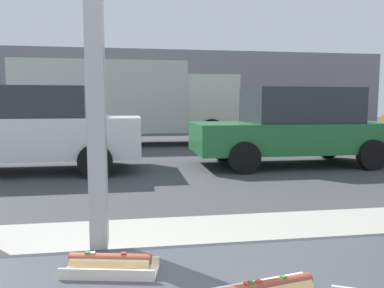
{
  "coord_description": "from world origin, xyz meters",
  "views": [
    {
      "loc": [
        0.1,
        -1.04,
        1.36
      ],
      "look_at": [
        0.62,
        2.27,
        1.01
      ],
      "focal_mm": 35.28,
      "sensor_mm": 36.0,
      "label": 1
    }
  ],
  "objects_px": {
    "parked_car_white": "(28,129)",
    "hotdog_tray_far": "(110,264)",
    "box_truck": "(126,100)",
    "parked_car_green": "(294,127)"
  },
  "relations": [
    {
      "from": "hotdog_tray_far",
      "to": "parked_car_white",
      "type": "bearing_deg",
      "value": 105.91
    },
    {
      "from": "hotdog_tray_far",
      "to": "parked_car_green",
      "type": "distance_m",
      "value": 8.0
    },
    {
      "from": "parked_car_green",
      "to": "box_truck",
      "type": "bearing_deg",
      "value": 126.85
    },
    {
      "from": "parked_car_white",
      "to": "box_truck",
      "type": "distance_m",
      "value": 5.46
    },
    {
      "from": "parked_car_white",
      "to": "box_truck",
      "type": "bearing_deg",
      "value": 69.64
    },
    {
      "from": "hotdog_tray_far",
      "to": "box_truck",
      "type": "height_order",
      "value": "box_truck"
    },
    {
      "from": "parked_car_white",
      "to": "box_truck",
      "type": "height_order",
      "value": "box_truck"
    },
    {
      "from": "hotdog_tray_far",
      "to": "parked_car_green",
      "type": "height_order",
      "value": "parked_car_green"
    },
    {
      "from": "parked_car_white",
      "to": "hotdog_tray_far",
      "type": "bearing_deg",
      "value": -74.09
    },
    {
      "from": "hotdog_tray_far",
      "to": "box_truck",
      "type": "bearing_deg",
      "value": 90.66
    }
  ]
}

